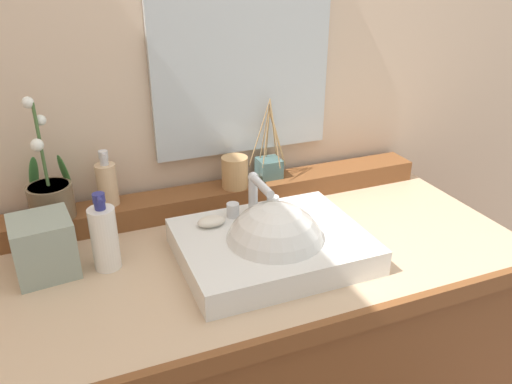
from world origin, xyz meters
TOP-DOWN VIEW (x-y plane):
  - wall_back at (0.00, 0.42)m, footprint 2.90×0.20m
  - vanity_cabinet at (0.00, -0.00)m, footprint 1.37×0.64m
  - back_ledge at (0.00, 0.25)m, footprint 1.29×0.10m
  - sink_basin at (0.04, -0.06)m, footprint 0.44×0.35m
  - soap_bar at (-0.08, 0.04)m, footprint 0.07×0.04m
  - potted_plant at (-0.43, 0.24)m, footprint 0.12×0.12m
  - soap_dispenser at (-0.29, 0.26)m, footprint 0.05×0.06m
  - tumbler_cup at (0.06, 0.24)m, footprint 0.07×0.07m
  - reed_diffuser at (0.17, 0.27)m, footprint 0.12×0.09m
  - lotion_bottle at (-0.33, 0.05)m, footprint 0.06×0.06m
  - tissue_box at (-0.46, 0.08)m, footprint 0.14×0.14m
  - mirror at (0.11, 0.31)m, footprint 0.52×0.02m

SIDE VIEW (x-z plane):
  - vanity_cabinet at x=0.00m, z-range 0.00..0.82m
  - sink_basin at x=0.04m, z-range 0.71..0.99m
  - back_ledge at x=0.00m, z-range 0.82..0.88m
  - tissue_box at x=-0.46m, z-range 0.82..0.96m
  - soap_bar at x=-0.08m, z-range 0.88..0.91m
  - lotion_bottle at x=-0.33m, z-range 0.81..1.00m
  - reed_diffuser at x=0.17m, z-range 0.80..1.03m
  - tumbler_cup at x=0.06m, z-range 0.88..0.97m
  - potted_plant at x=-0.43m, z-range 0.79..1.10m
  - soap_dispenser at x=-0.29m, z-range 0.87..1.02m
  - mirror at x=0.11m, z-range 0.96..1.51m
  - wall_back at x=0.00m, z-range 0.00..2.68m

